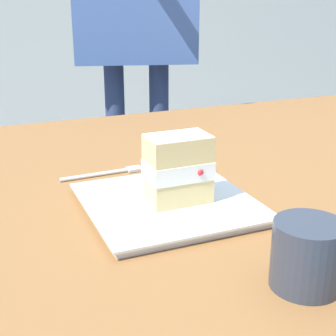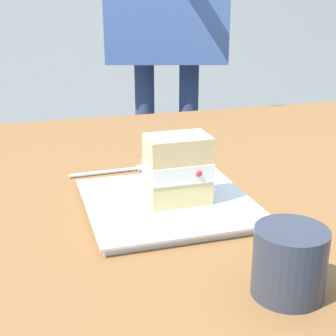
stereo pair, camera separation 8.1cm
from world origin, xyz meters
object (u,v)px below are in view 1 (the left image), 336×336
(cake_slice, at_px, (178,169))
(coffee_cup, at_px, (307,254))
(patio_table, at_px, (238,196))
(dessert_fork, at_px, (108,173))
(dessert_plate, at_px, (168,204))

(cake_slice, relative_size, coffee_cup, 1.30)
(patio_table, xyz_separation_m, dessert_fork, (-0.28, 0.05, 0.08))
(dessert_plate, bearing_deg, coffee_cup, -76.72)
(coffee_cup, bearing_deg, cake_slice, 100.96)
(dessert_plate, bearing_deg, cake_slice, -34.79)
(patio_table, bearing_deg, dessert_fork, 169.91)
(dessert_plate, relative_size, cake_slice, 2.41)
(coffee_cup, bearing_deg, patio_table, 69.38)
(dessert_plate, height_order, cake_slice, cake_slice)
(dessert_plate, xyz_separation_m, cake_slice, (0.01, -0.01, 0.07))
(cake_slice, distance_m, coffee_cup, 0.28)
(coffee_cup, bearing_deg, dessert_plate, 103.28)
(patio_table, bearing_deg, coffee_cup, -110.62)
(dessert_plate, relative_size, dessert_fork, 1.62)
(patio_table, bearing_deg, dessert_plate, -146.80)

